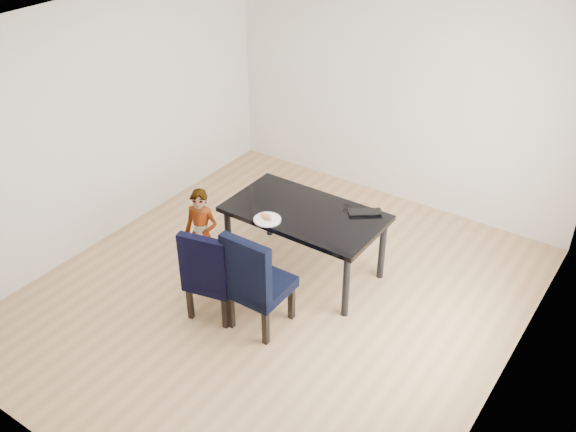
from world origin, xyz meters
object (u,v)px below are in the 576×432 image
Objects in this scene: chair_left at (215,270)px; plate at (267,220)px; chair_right at (261,278)px; child at (202,235)px; laptop at (364,210)px; dining_table at (304,242)px.

chair_left is 3.57× the size of plate.
chair_right is 1.04× the size of child.
chair_left is 2.91× the size of laptop.
chair_right is 1.34m from laptop.
dining_table is at bearing 22.48° from child.
dining_table is 0.56m from plate.
plate is at bearing 10.42° from child.
plate is (0.14, 0.67, 0.27)m from chair_left.
child reaches higher than laptop.
dining_table is 0.72m from laptop.
chair_left is at bearing 20.54° from laptop.
plate is at bearing 65.07° from chair_left.
dining_table is 0.93m from chair_right.
dining_table is 1.51× the size of chair_right.
child is at bearing -142.05° from dining_table.
plate is at bearing 6.97° from laptop.
chair_left reaches higher than dining_table.
chair_left is 0.61m from child.
chair_right is 3.15× the size of laptop.
chair_left is at bearing -101.66° from plate.
child is at bearing 164.17° from chair_right.
laptop is (0.84, 1.37, 0.27)m from chair_left.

